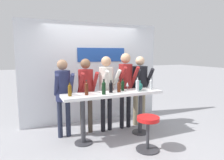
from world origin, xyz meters
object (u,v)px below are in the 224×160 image
(wine_glass_0, at_px, (127,84))
(person_left, at_px, (86,87))
(person_center, at_px, (126,82))
(wine_bottle_0, at_px, (151,84))
(person_center_right, at_px, (140,83))
(wine_bottle_4, at_px, (70,90))
(tasting_table, at_px, (113,101))
(person_center_left, at_px, (106,85))
(wine_bottle_7, at_px, (119,86))
(wine_bottle_1, at_px, (111,87))
(decorative_vase, at_px, (140,86))
(wine_bottle_5, at_px, (137,85))
(wine_bottle_6, at_px, (104,87))
(wine_bottle_3, at_px, (86,88))
(person_far_left, at_px, (63,89))
(bar_stool, at_px, (148,128))
(wine_bottle_2, at_px, (123,85))

(wine_glass_0, bearing_deg, person_left, 156.03)
(person_center, distance_m, wine_bottle_0, 0.61)
(wine_bottle_0, bearing_deg, person_center_right, 86.91)
(person_center_right, xyz_separation_m, wine_bottle_0, (-0.03, -0.52, 0.05))
(wine_bottle_4, xyz_separation_m, wine_glass_0, (1.29, 0.11, 0.00))
(tasting_table, height_order, person_center_left, person_center_left)
(person_left, bearing_deg, person_center_right, -0.77)
(wine_bottle_4, bearing_deg, wine_bottle_7, -1.56)
(person_center_left, distance_m, wine_bottle_7, 0.47)
(wine_bottle_1, height_order, decorative_vase, wine_bottle_1)
(wine_bottle_5, xyz_separation_m, wine_glass_0, (-0.12, 0.23, -0.02))
(wine_bottle_6, bearing_deg, wine_bottle_3, 167.83)
(person_far_left, height_order, wine_bottle_7, person_far_left)
(wine_bottle_5, bearing_deg, person_center_right, 54.57)
(person_far_left, bearing_deg, person_center_right, 1.44)
(wine_bottle_0, relative_size, wine_bottle_3, 0.91)
(person_center_left, bearing_deg, wine_bottle_1, -107.10)
(person_left, relative_size, wine_glass_0, 9.52)
(bar_stool, distance_m, wine_bottle_3, 1.38)
(person_center, height_order, wine_bottle_0, person_center)
(wine_bottle_4, relative_size, wine_bottle_7, 1.02)
(tasting_table, bearing_deg, wine_bottle_5, -13.30)
(wine_glass_0, bearing_deg, person_center_left, 139.67)
(wine_bottle_5, bearing_deg, person_center_left, 132.10)
(wine_bottle_6, bearing_deg, wine_bottle_4, 170.91)
(wine_bottle_1, bearing_deg, tasting_table, -1.02)
(person_center_left, bearing_deg, wine_glass_0, -47.90)
(person_left, height_order, wine_bottle_1, person_left)
(person_center_right, relative_size, wine_bottle_6, 5.63)
(bar_stool, relative_size, wine_bottle_3, 2.18)
(person_far_left, distance_m, wine_bottle_4, 0.48)
(bar_stool, distance_m, wine_bottle_6, 1.14)
(wine_glass_0, height_order, decorative_vase, decorative_vase)
(wine_bottle_2, height_order, wine_bottle_7, wine_bottle_2)
(person_center, relative_size, wine_bottle_4, 6.74)
(bar_stool, xyz_separation_m, person_center_right, (0.56, 1.23, 0.64))
(person_left, distance_m, wine_bottle_5, 1.13)
(person_center, xyz_separation_m, wine_glass_0, (-0.12, -0.32, -0.02))
(wine_bottle_0, xyz_separation_m, wine_bottle_4, (-1.81, 0.03, 0.00))
(wine_bottle_5, relative_size, wine_bottle_7, 1.20)
(wine_bottle_7, bearing_deg, wine_bottle_6, -168.35)
(wine_bottle_1, bearing_deg, person_center_left, 80.47)
(person_left, xyz_separation_m, wine_bottle_4, (-0.45, -0.48, 0.06))
(wine_bottle_3, bearing_deg, wine_bottle_6, -12.17)
(wine_bottle_3, bearing_deg, wine_bottle_4, 174.22)
(person_center_left, relative_size, wine_bottle_5, 5.52)
(wine_bottle_1, xyz_separation_m, wine_bottle_2, (0.32, 0.10, 0.00))
(person_left, distance_m, person_center_left, 0.47)
(person_far_left, distance_m, wine_bottle_5, 1.57)
(tasting_table, distance_m, person_far_left, 1.09)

